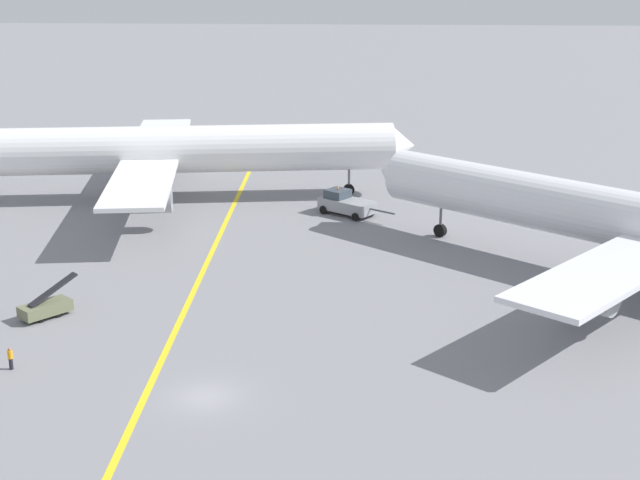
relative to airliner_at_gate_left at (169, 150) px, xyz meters
name	(u,v)px	position (x,y,z in m)	size (l,w,h in m)	color
ground_plane	(206,397)	(12.44, -49.27, -5.72)	(600.00, 600.00, 0.00)	gray
taxiway_stripe	(174,334)	(8.28, -39.27, -5.72)	(0.50, 120.00, 0.01)	yellow
airliner_at_gate_left	(169,150)	(0.00, 0.00, 0.00)	(56.02, 46.03, 17.31)	white
pushback_tug	(346,203)	(20.41, -5.49, -4.49)	(8.44, 6.81, 2.89)	gray
gse_belt_loader_portside	(46,307)	(-2.46, -36.38, -4.89)	(4.19, 4.52, 3.02)	#666B4C
ground_crew_ramp_agent_by_cones	(10,358)	(-1.72, -45.88, -4.88)	(0.36, 0.36, 1.62)	black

